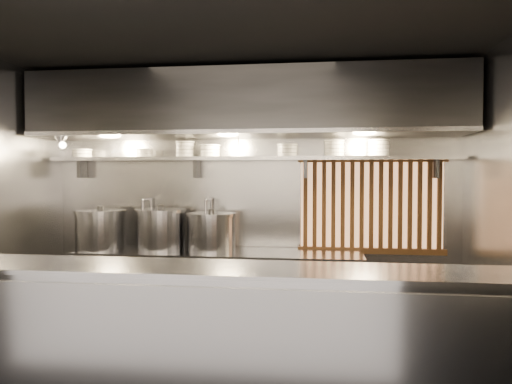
% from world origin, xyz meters
% --- Properties ---
extents(floor, '(4.50, 4.50, 0.00)m').
position_xyz_m(floor, '(0.00, 0.00, 0.00)').
color(floor, black).
rests_on(floor, ground).
extents(ceiling, '(4.50, 4.50, 0.00)m').
position_xyz_m(ceiling, '(0.00, 0.00, 2.80)').
color(ceiling, black).
rests_on(ceiling, wall_back).
extents(wall_back, '(4.50, 0.00, 4.50)m').
position_xyz_m(wall_back, '(0.00, 1.50, 1.40)').
color(wall_back, gray).
rests_on(wall_back, floor).
extents(serving_counter, '(4.50, 0.56, 1.13)m').
position_xyz_m(serving_counter, '(0.00, -0.96, 0.57)').
color(serving_counter, '#9D9DA2').
rests_on(serving_counter, floor).
extents(cooking_bench, '(3.00, 0.70, 0.90)m').
position_xyz_m(cooking_bench, '(-0.30, 1.13, 0.45)').
color(cooking_bench, '#9D9DA2').
rests_on(cooking_bench, floor).
extents(bowl_shelf, '(4.40, 0.34, 0.04)m').
position_xyz_m(bowl_shelf, '(0.00, 1.32, 1.88)').
color(bowl_shelf, '#9D9DA2').
rests_on(bowl_shelf, wall_back).
extents(exhaust_hood, '(4.40, 0.81, 0.65)m').
position_xyz_m(exhaust_hood, '(0.00, 1.10, 2.42)').
color(exhaust_hood, '#2D2D30').
rests_on(exhaust_hood, ceiling).
extents(wood_screen, '(1.56, 0.09, 1.04)m').
position_xyz_m(wood_screen, '(1.30, 1.45, 1.38)').
color(wood_screen, '#FFB372').
rests_on(wood_screen, wall_back).
extents(faucet_left, '(0.04, 0.30, 0.50)m').
position_xyz_m(faucet_left, '(-1.15, 1.37, 1.31)').
color(faucet_left, silver).
rests_on(faucet_left, wall_back).
extents(faucet_right, '(0.04, 0.30, 0.50)m').
position_xyz_m(faucet_right, '(-0.45, 1.37, 1.31)').
color(faucet_right, silver).
rests_on(faucet_right, wall_back).
extents(heat_lamp, '(0.25, 0.35, 0.20)m').
position_xyz_m(heat_lamp, '(-1.90, 0.85, 2.07)').
color(heat_lamp, '#9D9DA2').
rests_on(heat_lamp, exhaust_hood).
extents(pendant_bulb, '(0.09, 0.09, 0.19)m').
position_xyz_m(pendant_bulb, '(-0.10, 1.20, 1.96)').
color(pendant_bulb, '#2D2D30').
rests_on(pendant_bulb, exhaust_hood).
extents(stock_pot_left, '(0.69, 0.69, 0.44)m').
position_xyz_m(stock_pot_left, '(-0.39, 1.18, 1.10)').
color(stock_pot_left, '#9D9DA2').
rests_on(stock_pot_left, cooking_bench).
extents(stock_pot_mid, '(0.57, 0.57, 0.47)m').
position_xyz_m(stock_pot_mid, '(-1.59, 1.10, 1.11)').
color(stock_pot_mid, '#9D9DA2').
rests_on(stock_pot_mid, cooking_bench).
extents(stock_pot_right, '(0.72, 0.72, 0.48)m').
position_xyz_m(stock_pot_right, '(-0.94, 1.17, 1.12)').
color(stock_pot_right, '#9D9DA2').
rests_on(stock_pot_right, cooking_bench).
extents(bowl_stack_0, '(0.23, 0.23, 0.09)m').
position_xyz_m(bowl_stack_0, '(-1.91, 1.32, 1.95)').
color(bowl_stack_0, white).
rests_on(bowl_stack_0, bowl_shelf).
extents(bowl_stack_1, '(0.20, 0.20, 0.09)m').
position_xyz_m(bowl_stack_1, '(-1.17, 1.32, 1.95)').
color(bowl_stack_1, white).
rests_on(bowl_stack_1, bowl_shelf).
extents(bowl_stack_2, '(0.21, 0.21, 0.17)m').
position_xyz_m(bowl_stack_2, '(-0.71, 1.32, 1.98)').
color(bowl_stack_2, white).
rests_on(bowl_stack_2, bowl_shelf).
extents(bowl_stack_3, '(0.23, 0.23, 0.13)m').
position_xyz_m(bowl_stack_3, '(-0.43, 1.32, 1.97)').
color(bowl_stack_3, white).
rests_on(bowl_stack_3, bowl_shelf).
extents(bowl_stack_4, '(0.22, 0.22, 0.13)m').
position_xyz_m(bowl_stack_4, '(0.41, 1.32, 1.97)').
color(bowl_stack_4, white).
rests_on(bowl_stack_4, bowl_shelf).
extents(bowl_stack_5, '(0.22, 0.22, 0.17)m').
position_xyz_m(bowl_stack_5, '(0.90, 1.32, 1.98)').
color(bowl_stack_5, white).
rests_on(bowl_stack_5, bowl_shelf).
extents(bowl_stack_6, '(0.24, 0.24, 0.17)m').
position_xyz_m(bowl_stack_6, '(1.36, 1.32, 1.98)').
color(bowl_stack_6, white).
rests_on(bowl_stack_6, bowl_shelf).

